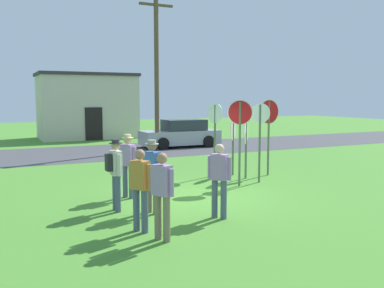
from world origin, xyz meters
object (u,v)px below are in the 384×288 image
at_px(stop_sign_leaning_right, 260,130).
at_px(person_near_signs, 128,162).
at_px(person_holding_notes, 162,192).
at_px(stop_sign_far_back, 233,136).
at_px(person_in_teal, 115,170).
at_px(parked_car_on_street, 181,134).
at_px(stop_sign_low_front, 215,127).
at_px(stop_sign_center_cluster, 240,127).
at_px(stop_sign_tallest, 246,138).
at_px(person_on_left, 219,177).
at_px(utility_pole, 157,69).
at_px(person_in_blue, 152,172).
at_px(stop_sign_leaning_left, 269,123).
at_px(person_with_sunhat, 140,186).

xyz_separation_m(stop_sign_leaning_right, person_near_signs, (-4.43, -0.21, -0.71)).
relative_size(person_holding_notes, person_near_signs, 0.97).
height_order(stop_sign_far_back, person_in_teal, stop_sign_far_back).
distance_m(parked_car_on_street, stop_sign_low_front, 8.98).
height_order(stop_sign_center_cluster, person_in_teal, stop_sign_center_cluster).
bearing_deg(stop_sign_tallest, stop_sign_far_back, 95.61).
bearing_deg(stop_sign_center_cluster, stop_sign_low_front, 85.53).
bearing_deg(stop_sign_low_front, person_on_left, -117.82).
xyz_separation_m(utility_pole, stop_sign_center_cluster, (-1.05, -9.69, -2.36)).
bearing_deg(person_in_blue, person_on_left, -41.38).
bearing_deg(stop_sign_tallest, person_holding_notes, -136.69).
height_order(stop_sign_leaning_right, stop_sign_leaning_left, stop_sign_leaning_left).
bearing_deg(stop_sign_tallest, person_on_left, -130.03).
distance_m(person_in_blue, person_holding_notes, 1.97).
bearing_deg(person_holding_notes, person_on_left, 26.09).
xyz_separation_m(stop_sign_leaning_left, person_in_teal, (-6.12, -2.31, -0.84)).
bearing_deg(stop_sign_far_back, person_on_left, -124.56).
bearing_deg(utility_pole, person_holding_notes, -110.80).
relative_size(stop_sign_far_back, person_in_teal, 1.16).
xyz_separation_m(person_holding_notes, person_with_sunhat, (-0.20, 0.68, 0.00)).
xyz_separation_m(stop_sign_leaning_left, person_with_sunhat, (-6.10, -4.07, -0.90)).
xyz_separation_m(person_in_teal, person_with_sunhat, (0.02, -1.76, -0.06)).
distance_m(parked_car_on_street, stop_sign_leaning_left, 9.35).
xyz_separation_m(stop_sign_center_cluster, person_in_blue, (-3.49, -1.72, -0.83)).
relative_size(stop_sign_far_back, person_in_blue, 1.16).
xyz_separation_m(stop_sign_far_back, person_near_signs, (-4.33, -1.68, -0.39)).
relative_size(stop_sign_center_cluster, person_in_teal, 1.53).
bearing_deg(stop_sign_far_back, stop_sign_center_cluster, -114.98).
xyz_separation_m(person_in_blue, person_holding_notes, (-0.51, -1.90, -0.03)).
bearing_deg(utility_pole, stop_sign_leaning_left, -84.33).
relative_size(stop_sign_tallest, person_in_blue, 1.17).
distance_m(parked_car_on_street, person_in_teal, 13.48).
xyz_separation_m(parked_car_on_street, person_with_sunhat, (-6.92, -13.32, 0.26)).
bearing_deg(person_on_left, stop_sign_center_cluster, 50.55).
xyz_separation_m(stop_sign_far_back, stop_sign_low_front, (-0.64, 0.16, 0.32)).
height_order(stop_sign_tallest, person_in_teal, stop_sign_tallest).
bearing_deg(person_in_blue, stop_sign_tallest, 31.65).
bearing_deg(person_near_signs, stop_sign_tallest, 12.28).
bearing_deg(person_near_signs, person_in_teal, -120.01).
distance_m(stop_sign_center_cluster, person_in_teal, 4.46).
bearing_deg(person_near_signs, stop_sign_center_cluster, 0.04).
bearing_deg(person_near_signs, stop_sign_low_front, 26.39).
bearing_deg(person_near_signs, utility_pole, 64.63).
height_order(stop_sign_tallest, person_holding_notes, stop_sign_tallest).
bearing_deg(parked_car_on_street, person_in_blue, -117.17).
bearing_deg(stop_sign_center_cluster, person_holding_notes, -137.87).
bearing_deg(stop_sign_leaning_left, parked_car_on_street, 84.96).
bearing_deg(stop_sign_tallest, utility_pole, 88.69).
distance_m(utility_pole, stop_sign_tallest, 9.17).
bearing_deg(person_holding_notes, person_near_signs, 82.76).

